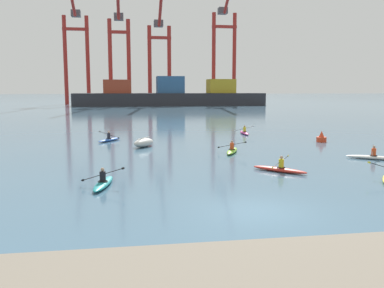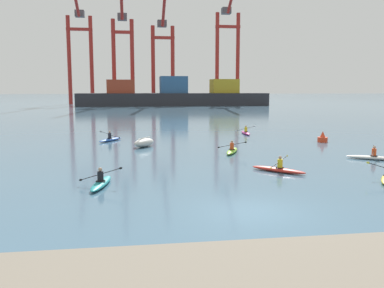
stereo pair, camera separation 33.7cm
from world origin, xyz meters
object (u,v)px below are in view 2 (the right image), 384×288
Objects in this scene: kayak_red at (278,169)px; kayak_blue at (110,139)px; gantry_crane_east at (228,43)px; gantry_crane_west at (80,46)px; gantry_crane_west_mid at (123,45)px; gantry_crane_east_mid at (163,50)px; channel_buoy at (323,138)px; kayak_lime at (232,150)px; kayak_teal at (101,183)px; kayak_magenta at (246,132)px; container_barge at (174,96)px; kayak_white at (372,157)px; capsized_dinghy at (144,143)px.

kayak_blue is at bearing 122.74° from kayak_red.
gantry_crane_west is at bearing 176.97° from gantry_crane_east.
gantry_crane_east_mid is (12.18, 2.82, -0.79)m from gantry_crane_west_mid.
channel_buoy is (32.43, -99.12, -17.68)m from gantry_crane_west.
gantry_crane_west is 0.88× the size of gantry_crane_east.
kayak_teal reaches higher than kayak_lime.
kayak_magenta is at bearing 15.77° from kayak_blue.
kayak_lime is at bearing -152.72° from channel_buoy.
container_barge is at bearing 87.68° from kayak_red.
gantry_crane_west is at bearing 97.90° from kayak_blue.
container_barge is at bearing 79.97° from kayak_blue.
kayak_teal reaches higher than kayak_white.
gantry_crane_east reaches higher than container_barge.
gantry_crane_west_mid is at bearing 95.60° from kayak_lime.
gantry_crane_east is 117.57m from kayak_teal.
kayak_blue is 1.11× the size of kayak_red.
gantry_crane_west_mid is 1.04× the size of gantry_crane_east_mid.
gantry_crane_west is at bearing 102.32° from kayak_lime.
kayak_blue is 0.95× the size of kayak_lime.
kayak_blue is 12.76m from kayak_lime.
kayak_teal is at bearing -106.35° from gantry_crane_east.
kayak_blue is at bearing -100.03° from container_barge.
gantry_crane_east is 103.67m from capsized_dinghy.
kayak_red is at bearing -158.05° from kayak_white.
kayak_teal is (-11.74, -109.63, -16.65)m from gantry_crane_east_mid.
kayak_white is at bearing -79.79° from gantry_crane_west_mid.
container_barge is 1.55× the size of gantry_crane_east_mid.
gantry_crane_west is at bearing 152.02° from container_barge.
kayak_lime is at bearing 153.29° from kayak_white.
kayak_blue is 18.21m from kayak_teal.
gantry_crane_west_mid is 33.44m from gantry_crane_east.
kayak_red is at bearing -83.24° from kayak_lime.
gantry_crane_east is 113.20m from kayak_red.
channel_buoy reaches higher than capsized_dinghy.
gantry_crane_east is at bearing -3.03° from gantry_crane_west.
kayak_teal is at bearing -88.77° from kayak_blue.
capsized_dinghy is 7.78m from kayak_lime.
kayak_magenta is (-0.24, -76.94, -2.62)m from container_barge.
channel_buoy is at bearing -71.88° from gantry_crane_west.
kayak_white is at bearing -35.39° from kayak_blue.
kayak_lime is (9.48, -8.55, -0.00)m from kayak_blue.
container_barge is 1.48× the size of gantry_crane_west_mid.
kayak_red is (7.40, -11.86, -0.18)m from capsized_dinghy.
gantry_crane_east_mid is 108.86m from kayak_red.
container_barge is 27.77m from gantry_crane_east.
kayak_teal is (-18.78, -14.65, -0.19)m from channel_buoy.
kayak_teal is at bearing -168.31° from kayak_red.
kayak_lime is 13.34m from kayak_magenta.
capsized_dinghy is 0.81× the size of kayak_magenta.
kayak_teal is at bearing -163.65° from kayak_white.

